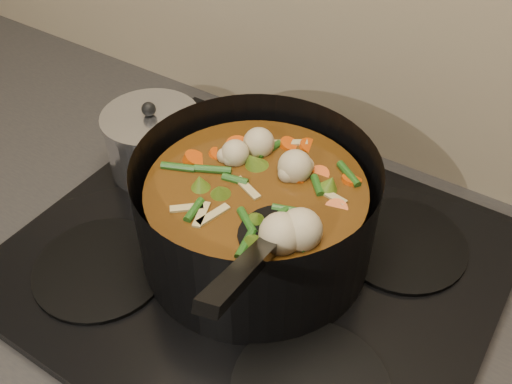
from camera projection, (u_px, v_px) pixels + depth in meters
The scene contains 3 objects.
stovetop at pixel (254, 261), 0.78m from camera, with size 0.62×0.54×0.03m.
stockpot at pixel (256, 213), 0.74m from camera, with size 0.32×0.41×0.23m.
saucepan at pixel (154, 142), 0.89m from camera, with size 0.15×0.15×0.12m.
Camera 1 is at (0.28, 1.50, 1.52)m, focal length 40.00 mm.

